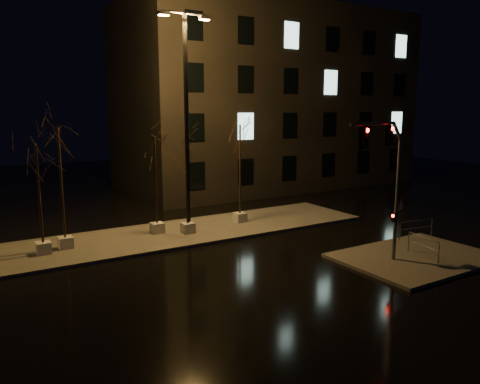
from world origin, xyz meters
TOP-DOWN VIEW (x-y plane):
  - ground at (0.00, 0.00)m, footprint 90.00×90.00m
  - median at (0.00, 6.00)m, footprint 22.00×5.00m
  - sidewalk_corner at (7.50, -3.50)m, footprint 7.00×5.00m
  - building at (14.00, 18.00)m, footprint 25.00×12.00m
  - tree_0 at (-6.99, 5.74)m, footprint 1.80×1.80m
  - tree_1 at (-5.94, 6.12)m, footprint 1.80×1.80m
  - tree_2 at (-1.11, 6.45)m, footprint 1.80×1.80m
  - tree_3 at (0.31, 5.60)m, footprint 1.80×1.80m
  - tree_4 at (3.99, 6.20)m, footprint 1.80×1.80m
  - traffic_signal_mast at (5.27, -3.56)m, footprint 4.86×1.40m
  - streetlight_main at (0.45, 5.80)m, footprint 2.85×0.36m
  - guard_rail_a at (10.00, -1.50)m, footprint 2.14×0.38m
  - guard_rail_b at (7.58, -3.78)m, footprint 0.47×1.96m

SIDE VIEW (x-z plane):
  - ground at x=0.00m, z-range 0.00..0.00m
  - median at x=0.00m, z-range 0.00..0.15m
  - sidewalk_corner at x=7.50m, z-range 0.00..0.15m
  - guard_rail_a at x=10.00m, z-range 0.29..1.22m
  - guard_rail_b at x=7.58m, z-range 0.29..1.24m
  - tree_0 at x=-6.99m, z-range 1.51..6.75m
  - traffic_signal_mast at x=5.27m, z-range 1.11..7.23m
  - tree_2 at x=-1.11m, z-range 1.53..6.85m
  - tree_3 at x=0.31m, z-range 1.65..7.47m
  - tree_4 at x=3.99m, z-range 1.67..7.55m
  - tree_1 at x=-5.94m, z-range 1.68..7.59m
  - streetlight_main at x=0.45m, z-range 1.03..12.45m
  - building at x=14.00m, z-range 0.00..15.00m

